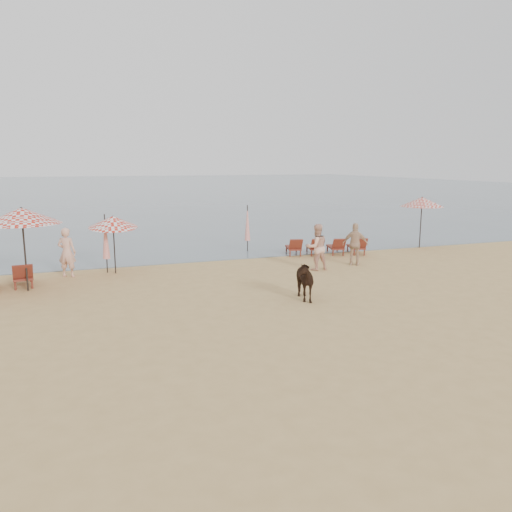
{
  "coord_description": "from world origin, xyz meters",
  "views": [
    {
      "loc": [
        -5.44,
        -10.22,
        4.14
      ],
      "look_at": [
        0.0,
        5.0,
        1.1
      ],
      "focal_mm": 35.0,
      "sensor_mm": 36.0,
      "label": 1
    }
  ],
  "objects_px": {
    "beachgoer_right_a": "(317,247)",
    "beachgoer_right_b": "(355,244)",
    "umbrella_closed_left": "(106,237)",
    "umbrella_open_right": "(422,202)",
    "umbrella_closed_right": "(247,223)",
    "umbrella_open_left_b": "(113,222)",
    "beachgoer_left": "(67,252)",
    "umbrella_open_left_a": "(22,216)",
    "cow": "(301,279)",
    "lounger_cluster_right": "(326,246)"
  },
  "relations": [
    {
      "from": "beachgoer_right_a",
      "to": "beachgoer_right_b",
      "type": "xyz_separation_m",
      "value": [
        1.9,
        0.31,
        -0.04
      ]
    },
    {
      "from": "umbrella_closed_left",
      "to": "beachgoer_right_b",
      "type": "distance_m",
      "value": 9.84
    },
    {
      "from": "umbrella_open_right",
      "to": "umbrella_closed_right",
      "type": "distance_m",
      "value": 8.61
    },
    {
      "from": "umbrella_open_left_b",
      "to": "umbrella_open_right",
      "type": "bearing_deg",
      "value": -16.51
    },
    {
      "from": "umbrella_closed_right",
      "to": "beachgoer_left",
      "type": "distance_m",
      "value": 8.35
    },
    {
      "from": "umbrella_closed_right",
      "to": "beachgoer_right_b",
      "type": "xyz_separation_m",
      "value": [
        3.15,
        -4.4,
        -0.49
      ]
    },
    {
      "from": "umbrella_closed_right",
      "to": "umbrella_open_left_a",
      "type": "bearing_deg",
      "value": -153.81
    },
    {
      "from": "umbrella_closed_left",
      "to": "cow",
      "type": "relative_size",
      "value": 1.51
    },
    {
      "from": "umbrella_open_right",
      "to": "umbrella_closed_right",
      "type": "bearing_deg",
      "value": 146.85
    },
    {
      "from": "umbrella_open_left_a",
      "to": "umbrella_closed_left",
      "type": "bearing_deg",
      "value": 15.43
    },
    {
      "from": "umbrella_open_left_b",
      "to": "beachgoer_left",
      "type": "bearing_deg",
      "value": 160.02
    },
    {
      "from": "beachgoer_right_a",
      "to": "umbrella_open_left_b",
      "type": "bearing_deg",
      "value": -16.83
    },
    {
      "from": "umbrella_open_right",
      "to": "umbrella_closed_left",
      "type": "relative_size",
      "value": 1.12
    },
    {
      "from": "umbrella_open_right",
      "to": "umbrella_closed_left",
      "type": "distance_m",
      "value": 14.92
    },
    {
      "from": "umbrella_open_left_a",
      "to": "umbrella_closed_right",
      "type": "xyz_separation_m",
      "value": [
        9.1,
        4.48,
        -1.12
      ]
    },
    {
      "from": "umbrella_open_left_a",
      "to": "umbrella_open_left_b",
      "type": "height_order",
      "value": "umbrella_open_left_a"
    },
    {
      "from": "umbrella_open_left_a",
      "to": "beachgoer_left",
      "type": "xyz_separation_m",
      "value": [
        1.22,
        1.76,
        -1.56
      ]
    },
    {
      "from": "lounger_cluster_right",
      "to": "beachgoer_right_a",
      "type": "height_order",
      "value": "beachgoer_right_a"
    },
    {
      "from": "umbrella_open_right",
      "to": "beachgoer_left",
      "type": "xyz_separation_m",
      "value": [
        -16.27,
        -0.98,
        -1.34
      ]
    },
    {
      "from": "umbrella_open_left_a",
      "to": "beachgoer_left",
      "type": "bearing_deg",
      "value": 33.34
    },
    {
      "from": "cow",
      "to": "beachgoer_left",
      "type": "relative_size",
      "value": 0.81
    },
    {
      "from": "umbrella_closed_left",
      "to": "cow",
      "type": "height_order",
      "value": "umbrella_closed_left"
    },
    {
      "from": "lounger_cluster_right",
      "to": "cow",
      "type": "distance_m",
      "value": 7.75
    },
    {
      "from": "lounger_cluster_right",
      "to": "umbrella_open_right",
      "type": "bearing_deg",
      "value": 16.63
    },
    {
      "from": "umbrella_closed_left",
      "to": "cow",
      "type": "bearing_deg",
      "value": -47.82
    },
    {
      "from": "umbrella_open_left_a",
      "to": "cow",
      "type": "relative_size",
      "value": 1.86
    },
    {
      "from": "beachgoer_right_b",
      "to": "umbrella_closed_left",
      "type": "bearing_deg",
      "value": 21.29
    },
    {
      "from": "umbrella_open_right",
      "to": "umbrella_closed_right",
      "type": "height_order",
      "value": "umbrella_open_right"
    },
    {
      "from": "beachgoer_right_a",
      "to": "beachgoer_right_b",
      "type": "relative_size",
      "value": 1.04
    },
    {
      "from": "cow",
      "to": "beachgoer_right_a",
      "type": "height_order",
      "value": "beachgoer_right_a"
    },
    {
      "from": "umbrella_open_left_b",
      "to": "lounger_cluster_right",
      "type": "bearing_deg",
      "value": -15.52
    },
    {
      "from": "beachgoer_left",
      "to": "umbrella_closed_right",
      "type": "bearing_deg",
      "value": -137.09
    },
    {
      "from": "umbrella_open_left_b",
      "to": "beachgoer_left",
      "type": "distance_m",
      "value": 1.98
    },
    {
      "from": "umbrella_open_left_a",
      "to": "beachgoer_right_b",
      "type": "relative_size",
      "value": 1.59
    },
    {
      "from": "umbrella_open_right",
      "to": "beachgoer_left",
      "type": "distance_m",
      "value": 16.35
    },
    {
      "from": "umbrella_open_left_a",
      "to": "umbrella_closed_left",
      "type": "distance_m",
      "value": 3.47
    },
    {
      "from": "lounger_cluster_right",
      "to": "beachgoer_left",
      "type": "distance_m",
      "value": 11.04
    },
    {
      "from": "umbrella_closed_left",
      "to": "umbrella_closed_right",
      "type": "bearing_deg",
      "value": 20.95
    },
    {
      "from": "beachgoer_left",
      "to": "umbrella_open_right",
      "type": "bearing_deg",
      "value": -152.66
    },
    {
      "from": "umbrella_closed_left",
      "to": "beachgoer_right_b",
      "type": "height_order",
      "value": "umbrella_closed_left"
    },
    {
      "from": "umbrella_open_right",
      "to": "umbrella_closed_left",
      "type": "height_order",
      "value": "umbrella_open_right"
    },
    {
      "from": "umbrella_open_left_b",
      "to": "umbrella_open_left_a",
      "type": "bearing_deg",
      "value": -168.94
    },
    {
      "from": "umbrella_open_left_b",
      "to": "umbrella_closed_left",
      "type": "bearing_deg",
      "value": 121.46
    },
    {
      "from": "umbrella_open_right",
      "to": "beachgoer_right_a",
      "type": "height_order",
      "value": "umbrella_open_right"
    },
    {
      "from": "umbrella_closed_left",
      "to": "beachgoer_right_a",
      "type": "bearing_deg",
      "value": -16.09
    },
    {
      "from": "umbrella_open_left_a",
      "to": "lounger_cluster_right",
      "type": "bearing_deg",
      "value": -10.09
    },
    {
      "from": "cow",
      "to": "beachgoer_right_a",
      "type": "relative_size",
      "value": 0.82
    },
    {
      "from": "umbrella_open_left_b",
      "to": "beachgoer_left",
      "type": "height_order",
      "value": "umbrella_open_left_b"
    },
    {
      "from": "cow",
      "to": "beachgoer_right_b",
      "type": "relative_size",
      "value": 0.85
    },
    {
      "from": "umbrella_open_right",
      "to": "beachgoer_right_b",
      "type": "relative_size",
      "value": 1.44
    }
  ]
}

